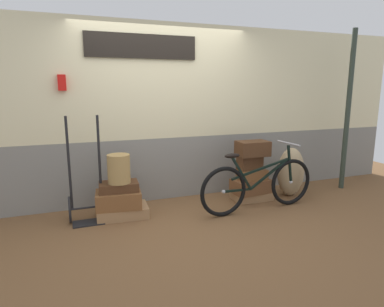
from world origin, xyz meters
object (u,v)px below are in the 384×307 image
Objects in this scene: suitcase_2 at (119,187)px; suitcase_6 at (250,162)px; luggage_trolley at (87,199)px; suitcase_0 at (122,211)px; suitcase_1 at (119,199)px; suitcase_7 at (253,148)px; suitcase_4 at (251,186)px; suitcase_5 at (252,174)px; bicycle at (259,185)px; wicker_basket at (119,169)px; burlap_sack at (291,172)px; suitcase_3 at (252,196)px.

suitcase_2 is 1.44× the size of suitcase_6.
luggage_trolley is (-0.40, 0.01, -0.12)m from suitcase_2.
suitcase_0 is 1.32× the size of suitcase_2.
luggage_trolley is at bearing -178.29° from suitcase_0.
suitcase_1 is 1.24× the size of suitcase_7.
suitcase_4 is 0.18m from suitcase_5.
bicycle is at bearing -8.46° from suitcase_2.
suitcase_6 is (-0.02, 0.02, 0.36)m from suitcase_4.
wicker_basket is at bearing -68.96° from suitcase_2.
bicycle is (1.81, -0.40, -0.29)m from wicker_basket.
suitcase_5 is 1.95m from wicker_basket.
suitcase_4 is at bearing 6.43° from suitcase_1.
bicycle is at bearing -109.53° from suitcase_5.
suitcase_5 is at bearing 71.95° from bicycle.
suitcase_2 is 1.35× the size of wicker_basket.
suitcase_1 is 1.94m from suitcase_4.
suitcase_0 is 1.18× the size of suitcase_4.
wicker_basket is 0.48× the size of burlap_sack.
suitcase_0 is at bearing 179.16° from burlap_sack.
suitcase_7 reaches higher than wicker_basket.
suitcase_4 is 0.41× the size of luggage_trolley.
burlap_sack is at bearing 25.08° from bicycle.
suitcase_5 is (1.95, -0.02, 0.15)m from suitcase_1.
luggage_trolley reaches higher than suitcase_3.
suitcase_3 is at bearing 49.55° from suitcase_7.
burlap_sack is at bearing -2.16° from suitcase_5.
suitcase_3 is 0.52m from suitcase_6.
wicker_basket reaches higher than suitcase_2.
suitcase_4 is at bearing -42.93° from suitcase_6.
suitcase_7 is at bearing -128.68° from suitcase_3.
suitcase_5 is 0.23× the size of bicycle.
suitcase_3 is 2.04m from wicker_basket.
wicker_basket reaches higher than suitcase_4.
suitcase_1 is 1.98m from suitcase_3.
suitcase_6 reaches higher than suitcase_4.
suitcase_0 is at bearing 177.63° from suitcase_5.
luggage_trolley reaches higher than suitcase_4.
suitcase_5 is at bearing 3.37° from suitcase_0.
suitcase_1 is at bearing -176.58° from suitcase_3.
suitcase_0 is 2.03m from suitcase_7.
luggage_trolley reaches higher than suitcase_5.
wicker_basket reaches higher than suitcase_3.
suitcase_5 is 0.88× the size of suitcase_7.
suitcase_1 reaches higher than suitcase_3.
suitcase_6 is 0.74m from burlap_sack.
suitcase_2 is 1.99m from suitcase_3.
luggage_trolley is at bearing 177.33° from suitcase_5.
suitcase_2 reaches higher than suitcase_3.
wicker_basket is (-1.92, 0.00, 0.43)m from suitcase_4.
luggage_trolley is 2.26m from bicycle.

